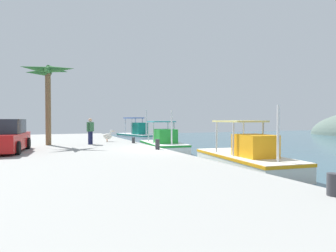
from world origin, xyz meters
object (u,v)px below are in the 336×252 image
(fishing_boat_nearest, at_px, (137,136))
(fisherman_standing, at_px, (90,130))
(mooring_bollard_third, at_px, (333,185))
(pelican, at_px, (108,136))
(palm_tree, at_px, (48,79))
(fishing_boat_second, at_px, (163,145))
(fishing_boat_third, at_px, (246,159))
(parked_car, at_px, (4,137))
(mooring_bollard_nearest, at_px, (133,140))
(mooring_bollard_second, at_px, (157,144))

(fishing_boat_nearest, relative_size, fisherman_standing, 3.47)
(fisherman_standing, relative_size, mooring_bollard_third, 3.57)
(fishing_boat_nearest, bearing_deg, pelican, -30.88)
(fishing_boat_nearest, distance_m, palm_tree, 12.81)
(fishing_boat_second, distance_m, fishing_boat_third, 8.26)
(parked_car, height_order, mooring_bollard_third, parked_car)
(pelican, bearing_deg, mooring_bollard_nearest, 31.80)
(fishing_boat_third, xyz_separation_m, parked_car, (-5.18, -10.08, 0.93))
(mooring_bollard_nearest, relative_size, mooring_bollard_second, 0.70)
(fishing_boat_nearest, xyz_separation_m, fishing_boat_third, (17.16, -0.24, -0.10))
(fishing_boat_nearest, relative_size, mooring_bollard_third, 12.39)
(pelican, bearing_deg, parked_car, -52.27)
(fishing_boat_third, xyz_separation_m, mooring_bollard_nearest, (-7.67, -2.95, 0.40))
(fishing_boat_nearest, relative_size, fishing_boat_second, 1.03)
(mooring_bollard_third, height_order, palm_tree, palm_tree)
(fisherman_standing, bearing_deg, mooring_bollard_nearest, 86.35)
(parked_car, relative_size, palm_tree, 0.88)
(fishing_boat_second, bearing_deg, pelican, -112.20)
(pelican, bearing_deg, fishing_boat_third, 23.45)
(fishing_boat_third, distance_m, fisherman_standing, 9.75)
(fisherman_standing, height_order, mooring_bollard_second, fisherman_standing)
(fisherman_standing, bearing_deg, fishing_boat_third, 35.87)
(pelican, bearing_deg, fishing_boat_second, 67.80)
(fishing_boat_third, height_order, mooring_bollard_nearest, fishing_boat_third)
(mooring_bollard_second, bearing_deg, palm_tree, -133.90)
(fishing_boat_nearest, bearing_deg, mooring_bollard_second, -13.04)
(pelican, bearing_deg, mooring_bollard_second, 11.35)
(fishing_boat_third, bearing_deg, fishing_boat_nearest, 179.21)
(fishing_boat_nearest, height_order, fisherman_standing, fishing_boat_nearest)
(fishing_boat_third, bearing_deg, fisherman_standing, -144.13)
(fisherman_standing, xyz_separation_m, mooring_bollard_nearest, (0.17, 2.73, -0.71))
(fisherman_standing, relative_size, palm_tree, 0.34)
(fishing_boat_nearest, bearing_deg, mooring_bollard_third, -7.73)
(fishing_boat_second, bearing_deg, parked_car, -72.13)
(fishing_boat_third, distance_m, mooring_bollard_third, 6.99)
(pelican, xyz_separation_m, parked_car, (4.54, -5.86, 0.32))
(pelican, relative_size, parked_car, 0.23)
(fishing_boat_second, relative_size, mooring_bollard_third, 12.04)
(mooring_bollard_third, bearing_deg, fishing_boat_second, 170.81)
(fishing_boat_third, height_order, mooring_bollard_second, fishing_boat_third)
(mooring_bollard_second, height_order, mooring_bollard_third, mooring_bollard_second)
(pelican, relative_size, mooring_bollard_nearest, 2.59)
(parked_car, distance_m, mooring_bollard_nearest, 7.57)
(fishing_boat_second, xyz_separation_m, fisherman_standing, (0.39, -5.08, 1.12))
(parked_car, xyz_separation_m, mooring_bollard_nearest, (-2.49, 7.13, -0.53))
(fishing_boat_third, bearing_deg, palm_tree, -135.93)
(fishing_boat_nearest, distance_m, pelican, 8.69)
(fishing_boat_third, height_order, parked_car, fishing_boat_third)
(fisherman_standing, distance_m, mooring_bollard_third, 14.44)
(mooring_bollard_nearest, bearing_deg, mooring_bollard_third, -0.00)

